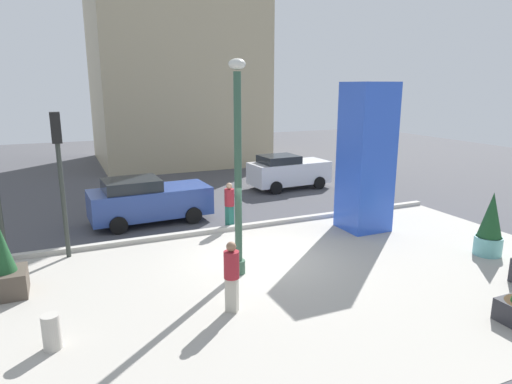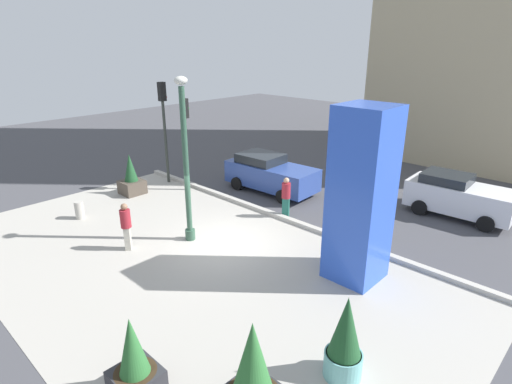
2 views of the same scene
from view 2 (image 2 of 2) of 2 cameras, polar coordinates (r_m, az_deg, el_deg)
name	(u,v)px [view 2 (image 2 of 2)]	position (r m, az deg, el deg)	size (l,w,h in m)	color
ground_plane	(292,212)	(17.72, 5.04, -2.78)	(60.00, 60.00, 0.00)	#47474C
plaza_pavement	(178,264)	(13.99, -10.75, -9.73)	(18.00, 10.00, 0.02)	#ADA89E
curb_strip	(279,216)	(17.06, 3.20, -3.37)	(18.00, 0.24, 0.16)	#B7B2A8
lamp_post	(186,166)	(14.45, -9.70, 3.64)	(0.44, 0.44, 5.85)	#335642
art_pillar_blue	(361,197)	(12.32, 14.38, -0.61)	(1.52, 1.52, 5.30)	blue
potted_plant_near_left	(134,363)	(9.40, -16.56, -21.79)	(0.93, 0.93, 1.83)	#2D2D33
potted_plant_mid_plaza	(131,179)	(20.40, -16.93, 1.75)	(1.03, 1.03, 1.95)	#4C4238
potted_plant_near_right	(345,341)	(9.45, 12.25, -19.52)	(0.84, 0.84, 2.02)	#6BB2B2
potted_plant_by_pillar	(253,382)	(8.35, -0.45, -24.95)	(1.16, 1.16, 2.32)	#2D2D33
concrete_bollard	(79,210)	(18.37, -23.32, -2.33)	(0.36, 0.36, 0.75)	#B2ADA3
traffic_light_far_side	(186,130)	(19.74, -9.76, 8.55)	(0.28, 0.42, 4.44)	#333833
traffic_light_corner	(164,117)	(21.04, -12.67, 10.10)	(0.28, 0.42, 5.06)	#333833
car_intersection	(458,196)	(18.93, 26.27, -0.49)	(4.16, 2.13, 1.74)	silver
car_passing_lane	(270,173)	(19.89, 1.96, 2.61)	(4.61, 2.27, 1.76)	#2D4793
pedestrian_on_sidewalk	(126,224)	(14.88, -17.61, -4.29)	(0.51, 0.51, 1.74)	#B2AD9E
pedestrian_by_curb	(286,195)	(16.86, 4.19, -0.47)	(0.49, 0.49, 1.72)	#236656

